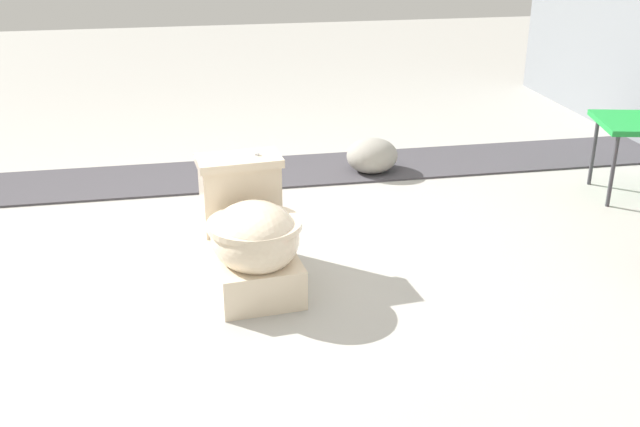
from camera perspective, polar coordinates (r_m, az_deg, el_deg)
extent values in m
plane|color=#A8A59E|center=(3.52, -6.11, -3.22)|extent=(14.00, 14.00, 0.00)
cube|color=#423F44|center=(4.59, -1.14, 3.34)|extent=(0.56, 8.00, 0.01)
cube|color=beige|center=(3.24, -5.23, -3.90)|extent=(0.63, 0.40, 0.17)
ellipsoid|color=beige|center=(3.07, -4.98, -1.77)|extent=(0.47, 0.40, 0.28)
cylinder|color=beige|center=(3.05, -5.01, -0.82)|extent=(0.43, 0.43, 0.03)
cube|color=beige|center=(3.33, -6.09, 1.28)|extent=(0.21, 0.36, 0.30)
cube|color=beige|center=(3.27, -6.21, 4.02)|extent=(0.24, 0.38, 0.04)
cylinder|color=silver|center=(3.28, -4.85, 4.55)|extent=(0.02, 0.02, 0.01)
cube|color=#1E8C38|center=(4.43, 23.23, 6.36)|extent=(0.53, 0.53, 0.03)
cylinder|color=#38383D|center=(4.28, 21.40, 3.04)|extent=(0.02, 0.02, 0.40)
cylinder|color=#38383D|center=(4.58, 20.12, 4.49)|extent=(0.02, 0.02, 0.40)
ellipsoid|color=gray|center=(4.55, 3.99, 4.42)|extent=(0.39, 0.40, 0.21)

